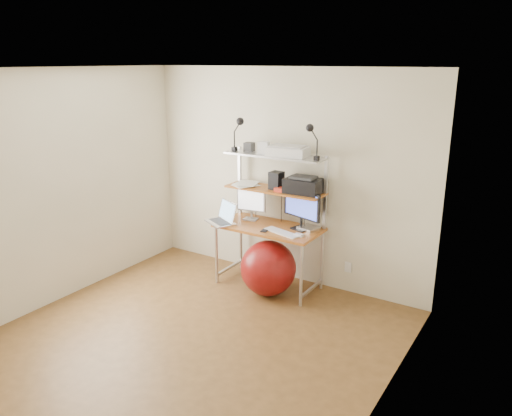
# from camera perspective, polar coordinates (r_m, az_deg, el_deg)

# --- Properties ---
(room) EXTENTS (3.60, 3.60, 3.60)m
(room) POSITION_cam_1_polar(r_m,az_deg,el_deg) (4.43, -8.02, -0.87)
(room) COLOR brown
(room) RESTS_ON ground
(computer_desk) EXTENTS (1.20, 0.60, 1.57)m
(computer_desk) POSITION_cam_1_polar(r_m,az_deg,el_deg) (5.69, 1.81, 0.13)
(computer_desk) COLOR #A55A20
(computer_desk) RESTS_ON ground
(desktop) EXTENTS (1.20, 0.60, 0.00)m
(desktop) POSITION_cam_1_polar(r_m,az_deg,el_deg) (5.71, 1.47, -2.09)
(desktop) COLOR #A55A20
(desktop) RESTS_ON computer_desk
(mid_shelf) EXTENTS (1.18, 0.34, 0.00)m
(mid_shelf) POSITION_cam_1_polar(r_m,az_deg,el_deg) (5.70, 2.17, 2.18)
(mid_shelf) COLOR #A55A20
(mid_shelf) RESTS_ON computer_desk
(top_shelf) EXTENTS (1.18, 0.34, 0.00)m
(top_shelf) POSITION_cam_1_polar(r_m,az_deg,el_deg) (5.61, 2.21, 6.14)
(top_shelf) COLOR #B6B7BC
(top_shelf) RESTS_ON computer_desk
(floor) EXTENTS (3.60, 3.60, 0.00)m
(floor) POSITION_cam_1_polar(r_m,az_deg,el_deg) (4.95, -7.43, -14.82)
(floor) COLOR brown
(floor) RESTS_ON ground
(wall_outlet) EXTENTS (0.08, 0.01, 0.12)m
(wall_outlet) POSITION_cam_1_polar(r_m,az_deg,el_deg) (5.81, 10.48, -6.68)
(wall_outlet) COLOR silver
(wall_outlet) RESTS_ON room
(monitor_silver) EXTENTS (0.36, 0.15, 0.40)m
(monitor_silver) POSITION_cam_1_polar(r_m,az_deg,el_deg) (5.89, -0.53, 0.66)
(monitor_silver) COLOR #AFB0B4
(monitor_silver) RESTS_ON desktop
(monitor_black) EXTENTS (0.51, 0.21, 0.52)m
(monitor_black) POSITION_cam_1_polar(r_m,az_deg,el_deg) (5.56, 5.23, 0.15)
(monitor_black) COLOR black
(monitor_black) RESTS_ON desktop
(laptop) EXTENTS (0.46, 0.43, 0.32)m
(laptop) POSITION_cam_1_polar(r_m,az_deg,el_deg) (5.83, -3.71, -1.14)
(laptop) COLOR silver
(laptop) RESTS_ON desktop
(keyboard) EXTENTS (0.47, 0.24, 0.01)m
(keyboard) POSITION_cam_1_polar(r_m,az_deg,el_deg) (5.49, 2.97, -2.80)
(keyboard) COLOR silver
(keyboard) RESTS_ON desktop
(mouse) EXTENTS (0.10, 0.07, 0.03)m
(mouse) POSITION_cam_1_polar(r_m,az_deg,el_deg) (5.40, 4.94, -3.10)
(mouse) COLOR silver
(mouse) RESTS_ON desktop
(mac_mini) EXTENTS (0.23, 0.23, 0.04)m
(mac_mini) POSITION_cam_1_polar(r_m,az_deg,el_deg) (5.62, 6.02, -2.30)
(mac_mini) COLOR silver
(mac_mini) RESTS_ON desktop
(phone) EXTENTS (0.09, 0.14, 0.01)m
(phone) POSITION_cam_1_polar(r_m,az_deg,el_deg) (5.56, 1.03, -2.56)
(phone) COLOR black
(phone) RESTS_ON desktop
(printer) EXTENTS (0.41, 0.29, 0.19)m
(printer) POSITION_cam_1_polar(r_m,az_deg,el_deg) (5.53, 5.43, 2.61)
(printer) COLOR black
(printer) RESTS_ON mid_shelf
(nas_cube) EXTENTS (0.15, 0.15, 0.20)m
(nas_cube) POSITION_cam_1_polar(r_m,az_deg,el_deg) (5.67, 2.34, 3.16)
(nas_cube) COLOR black
(nas_cube) RESTS_ON mid_shelf
(red_box) EXTENTS (0.17, 0.12, 0.05)m
(red_box) POSITION_cam_1_polar(r_m,az_deg,el_deg) (5.58, 3.04, 2.10)
(red_box) COLOR red
(red_box) RESTS_ON mid_shelf
(scanner) EXTENTS (0.47, 0.34, 0.12)m
(scanner) POSITION_cam_1_polar(r_m,az_deg,el_deg) (5.53, 3.67, 6.54)
(scanner) COLOR silver
(scanner) RESTS_ON top_shelf
(box_white) EXTENTS (0.14, 0.12, 0.14)m
(box_white) POSITION_cam_1_polar(r_m,az_deg,el_deg) (5.66, 0.88, 6.93)
(box_white) COLOR silver
(box_white) RESTS_ON top_shelf
(box_grey) EXTENTS (0.11, 0.11, 0.10)m
(box_grey) POSITION_cam_1_polar(r_m,az_deg,el_deg) (5.80, -0.78, 7.00)
(box_grey) COLOR #2E2E30
(box_grey) RESTS_ON top_shelf
(clip_lamp_left) EXTENTS (0.16, 0.09, 0.39)m
(clip_lamp_left) POSITION_cam_1_polar(r_m,az_deg,el_deg) (5.73, -1.97, 9.26)
(clip_lamp_left) COLOR black
(clip_lamp_left) RESTS_ON top_shelf
(clip_lamp_right) EXTENTS (0.15, 0.08, 0.38)m
(clip_lamp_right) POSITION_cam_1_polar(r_m,az_deg,el_deg) (5.29, 6.34, 8.43)
(clip_lamp_right) COLOR black
(clip_lamp_right) RESTS_ON top_shelf
(exercise_ball) EXTENTS (0.63, 0.63, 0.63)m
(exercise_ball) POSITION_cam_1_polar(r_m,az_deg,el_deg) (5.66, 1.41, -6.88)
(exercise_ball) COLOR maroon
(exercise_ball) RESTS_ON floor
(paper_stack) EXTENTS (0.34, 0.41, 0.02)m
(paper_stack) POSITION_cam_1_polar(r_m,az_deg,el_deg) (5.90, -1.16, 2.78)
(paper_stack) COLOR white
(paper_stack) RESTS_ON mid_shelf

